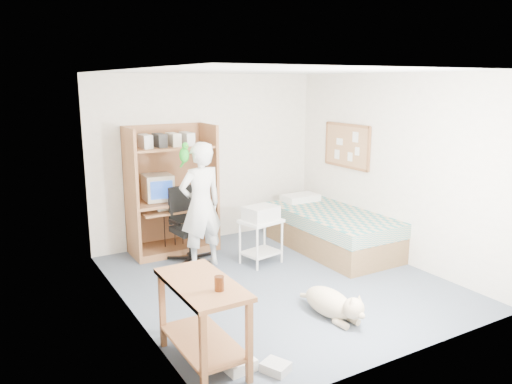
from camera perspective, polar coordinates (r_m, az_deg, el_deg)
floor at (r=6.21m, az=2.62°, el=-10.11°), size 4.00×4.00×0.00m
wall_back at (r=7.58m, az=-5.54°, el=3.82°), size 3.60×0.02×2.50m
wall_right at (r=6.98m, az=15.25°, el=2.68°), size 0.02×4.00×2.50m
wall_left at (r=5.11m, az=-14.44°, el=-0.76°), size 0.02×4.00×2.50m
ceiling at (r=5.73m, az=2.87°, el=13.61°), size 3.60×4.00×0.02m
computer_hutch at (r=7.15m, az=-9.67°, el=-0.32°), size 1.20×0.63×1.80m
bed at (r=7.31m, az=8.61°, el=-4.32°), size 1.02×2.02×0.66m
side_desk at (r=4.37m, az=-6.13°, el=-13.29°), size 0.50×1.00×0.75m
corkboard at (r=7.58m, az=10.34°, el=5.21°), size 0.04×0.94×0.66m
office_chair at (r=6.86m, az=-7.70°, el=-4.86°), size 0.56×0.56×0.99m
person at (r=6.48m, az=-6.33°, el=-1.52°), size 0.64×0.46×1.65m
parrot at (r=6.29m, az=-8.19°, el=4.35°), size 0.12×0.21×0.33m
dog at (r=5.33m, az=8.71°, el=-12.45°), size 0.35×0.94×0.35m
printer_cart at (r=6.65m, az=0.57°, el=-4.87°), size 0.58×0.50×0.61m
printer at (r=6.56m, az=0.58°, el=-2.42°), size 0.48×0.40×0.18m
crt_monitor at (r=7.07m, az=-11.16°, el=0.54°), size 0.41×0.43×0.36m
keyboard at (r=7.03m, az=-9.45°, el=-1.80°), size 0.47×0.23×0.03m
pencil_cup at (r=7.22m, az=-6.49°, el=-0.11°), size 0.08×0.08×0.12m
drink_glass at (r=4.07m, az=-4.22°, el=-10.38°), size 0.08×0.08×0.12m
floor_box_a at (r=4.46m, az=-1.89°, el=-19.12°), size 0.27×0.22×0.10m
floor_box_b at (r=4.45m, az=2.27°, el=-19.37°), size 0.26×0.28×0.08m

